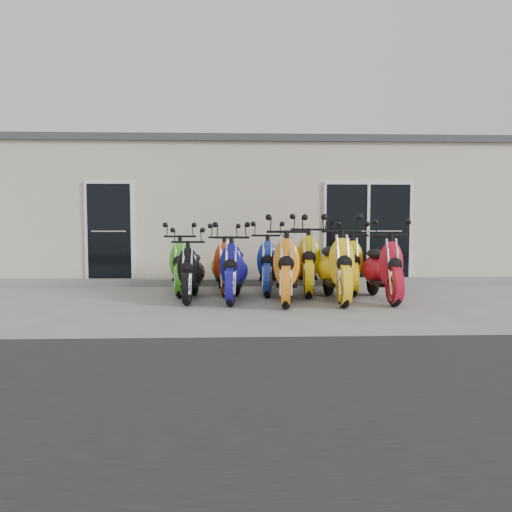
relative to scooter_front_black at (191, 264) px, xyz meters
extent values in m
plane|color=gray|center=(1.20, 0.07, -0.66)|extent=(80.00, 80.00, 0.00)
cube|color=black|center=(1.20, -5.43, -0.66)|extent=(80.00, 5.00, 0.00)
cube|color=beige|center=(1.20, 5.27, 0.94)|extent=(14.00, 6.00, 3.20)
cube|color=#3F3F42|center=(1.20, 5.27, 2.62)|extent=(14.20, 6.20, 0.16)
cube|color=gray|center=(1.20, 2.09, -0.59)|extent=(14.00, 0.40, 0.15)
cube|color=black|center=(-2.00, 2.24, 0.60)|extent=(1.07, 0.08, 2.22)
cube|color=black|center=(3.80, 2.24, 0.60)|extent=(2.02, 0.08, 2.22)
camera|label=1|loc=(0.82, -8.97, 0.76)|focal=35.00mm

